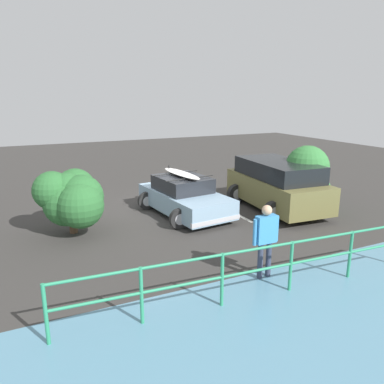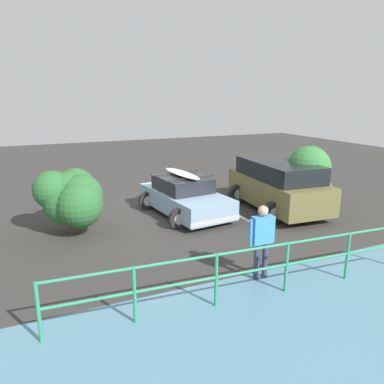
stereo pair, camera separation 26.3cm
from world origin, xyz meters
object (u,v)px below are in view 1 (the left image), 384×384
object	(u,v)px
suv_car	(277,184)
bush_near_left	(72,197)
sedan_car	(184,196)
bush_near_right	(308,183)
person_bystander	(266,235)

from	to	relation	value
suv_car	bush_near_left	distance (m)	7.21
sedan_car	suv_car	bearing A→B (deg)	164.66
sedan_car	bush_near_right	world-z (taller)	bush_near_right
sedan_car	bush_near_right	bearing A→B (deg)	162.41
sedan_car	suv_car	xyz separation A→B (m)	(-3.33, 0.91, 0.29)
sedan_car	bush_near_left	bearing A→B (deg)	4.83
sedan_car	bush_near_right	distance (m)	4.59
bush_near_right	person_bystander	bearing A→B (deg)	39.19
bush_near_right	suv_car	bearing A→B (deg)	-24.47
suv_car	bush_near_left	bearing A→B (deg)	-4.69
person_bystander	bush_near_right	xyz separation A→B (m)	(-4.67, -3.80, -0.09)
bush_near_left	bush_near_right	distance (m)	8.28
sedan_car	suv_car	size ratio (longest dim) A/B	0.90
sedan_car	bush_near_right	size ratio (longest dim) A/B	1.69
person_bystander	bush_near_left	world-z (taller)	bush_near_left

